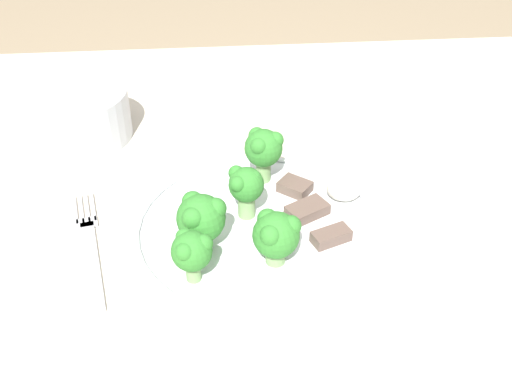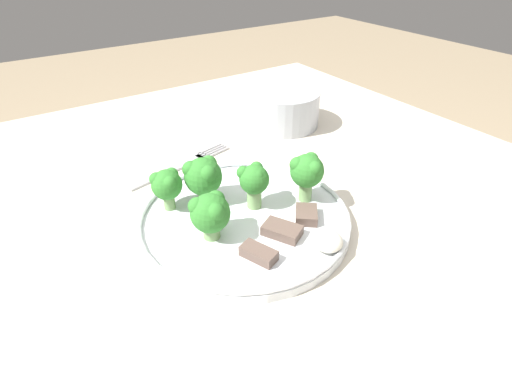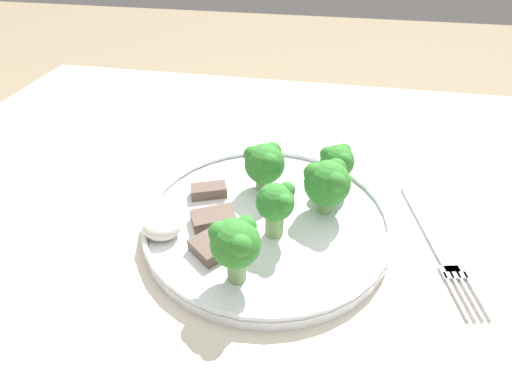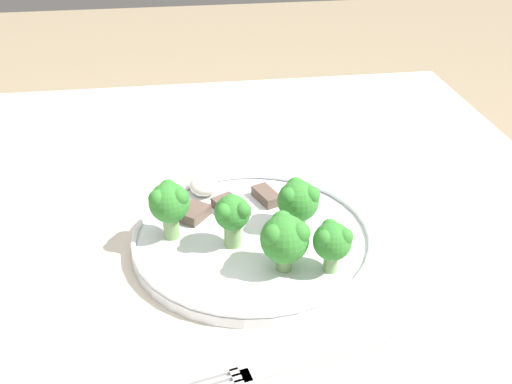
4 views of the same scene
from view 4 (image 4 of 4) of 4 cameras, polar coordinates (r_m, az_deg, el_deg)
The scene contains 12 objects.
table at distance 0.74m, azimuth -3.91°, elevation -12.26°, with size 1.07×0.96×0.71m.
dinner_plate at distance 0.68m, azimuth -0.37°, elevation -4.46°, with size 0.27×0.27×0.02m.
fork at distance 0.55m, azimuth 3.09°, elevation -16.08°, with size 0.06×0.19×0.00m.
broccoli_floret_near_rim_left at distance 0.68m, azimuth 4.03°, elevation -0.79°, with size 0.05×0.05×0.06m.
broccoli_floret_center_left at distance 0.64m, azimuth -2.23°, elevation -2.31°, with size 0.04×0.04×0.06m.
broccoli_floret_back_left at distance 0.66m, azimuth -8.27°, elevation -1.02°, with size 0.05×0.05×0.07m.
broccoli_floret_front_left at distance 0.61m, azimuth 2.75°, elevation -4.37°, with size 0.05×0.05×0.06m.
broccoli_floret_center_back at distance 0.62m, azimuth 7.28°, elevation -4.66°, with size 0.04×0.04×0.06m.
meat_slice_front_slice at distance 0.71m, azimuth -5.95°, elevation -2.01°, with size 0.04×0.04×0.01m.
meat_slice_middle_slice at distance 0.74m, azimuth 1.00°, elevation -0.36°, with size 0.05×0.03×0.01m.
meat_slice_rear_slice at distance 0.72m, azimuth -2.43°, elevation -1.42°, with size 0.05×0.05×0.01m.
sauce_dollop at distance 0.76m, azimuth -4.90°, elevation 0.63°, with size 0.04×0.04×0.02m.
Camera 4 is at (-0.54, 0.03, 1.12)m, focal length 42.00 mm.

